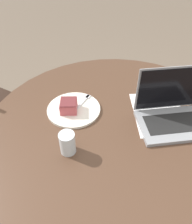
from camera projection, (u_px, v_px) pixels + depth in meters
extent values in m
plane|color=#6B5B4C|center=(112.00, 202.00, 1.50)|extent=(12.00, 12.00, 0.00)
cylinder|color=#4C3323|center=(112.00, 202.00, 1.49)|extent=(0.44, 0.44, 0.02)
cylinder|color=#4C3323|center=(115.00, 173.00, 1.25)|extent=(0.12, 0.12, 0.70)
cylinder|color=#4C3323|center=(120.00, 129.00, 1.01)|extent=(1.27, 1.27, 0.03)
cube|color=black|center=(8.00, 111.00, 1.88)|extent=(0.04, 0.04, 0.43)
cube|color=black|center=(43.00, 127.00, 1.74)|extent=(0.04, 0.04, 0.43)
cube|color=black|center=(7.00, 162.00, 1.49)|extent=(0.04, 0.04, 0.43)
cube|color=white|center=(159.00, 113.00, 1.06)|extent=(0.37, 0.32, 0.00)
cylinder|color=silver|center=(74.00, 109.00, 1.08)|extent=(0.26, 0.26, 0.01)
cube|color=#B74C51|center=(69.00, 106.00, 1.05)|extent=(0.10, 0.10, 0.05)
cube|color=maroon|center=(68.00, 102.00, 1.03)|extent=(0.09, 0.09, 0.00)
cube|color=silver|center=(80.00, 104.00, 1.09)|extent=(0.17, 0.05, 0.00)
cube|color=silver|center=(88.00, 97.00, 1.14)|extent=(0.03, 0.03, 0.00)
cylinder|color=silver|center=(67.00, 143.00, 0.86)|extent=(0.06, 0.06, 0.10)
cube|color=gray|center=(173.00, 124.00, 1.00)|extent=(0.32, 0.37, 0.02)
cube|color=black|center=(174.00, 123.00, 0.99)|extent=(0.21, 0.29, 0.00)
cube|color=gray|center=(170.00, 88.00, 1.00)|extent=(0.12, 0.29, 0.23)
cube|color=black|center=(170.00, 89.00, 0.99)|extent=(0.12, 0.28, 0.21)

